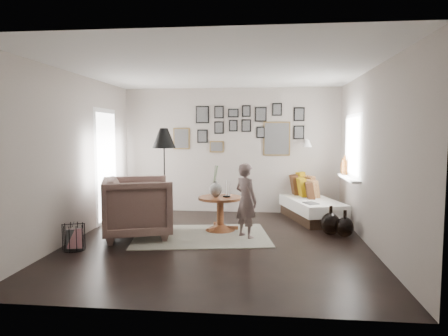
# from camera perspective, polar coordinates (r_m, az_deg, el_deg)

# --- Properties ---
(ground) EXTENTS (4.80, 4.80, 0.00)m
(ground) POSITION_cam_1_polar(r_m,az_deg,el_deg) (6.21, -0.95, -10.56)
(ground) COLOR black
(ground) RESTS_ON ground
(wall_back) EXTENTS (4.50, 0.00, 4.50)m
(wall_back) POSITION_cam_1_polar(r_m,az_deg,el_deg) (8.38, 1.00, 2.51)
(wall_back) COLOR #A3988F
(wall_back) RESTS_ON ground
(wall_front) EXTENTS (4.50, 0.00, 4.50)m
(wall_front) POSITION_cam_1_polar(r_m,az_deg,el_deg) (3.63, -5.51, -0.88)
(wall_front) COLOR #A3988F
(wall_front) RESTS_ON ground
(wall_left) EXTENTS (0.00, 4.80, 4.80)m
(wall_left) POSITION_cam_1_polar(r_m,az_deg,el_deg) (6.65, -20.60, 1.52)
(wall_left) COLOR #A3988F
(wall_left) RESTS_ON ground
(wall_right) EXTENTS (0.00, 4.80, 4.80)m
(wall_right) POSITION_cam_1_polar(r_m,az_deg,el_deg) (6.15, 20.35, 1.26)
(wall_right) COLOR #A3988F
(wall_right) RESTS_ON ground
(ceiling) EXTENTS (4.80, 4.80, 0.00)m
(ceiling) POSITION_cam_1_polar(r_m,az_deg,el_deg) (6.05, -0.99, 13.86)
(ceiling) COLOR white
(ceiling) RESTS_ON wall_back
(door_left) EXTENTS (0.00, 2.14, 2.14)m
(door_left) POSITION_cam_1_polar(r_m,az_deg,el_deg) (7.75, -16.49, 0.24)
(door_left) COLOR white
(door_left) RESTS_ON wall_left
(window_right) EXTENTS (0.15, 1.32, 1.30)m
(window_right) POSITION_cam_1_polar(r_m,az_deg,el_deg) (7.46, 17.15, -0.87)
(window_right) COLOR white
(window_right) RESTS_ON wall_right
(gallery_wall) EXTENTS (2.74, 0.03, 1.08)m
(gallery_wall) POSITION_cam_1_polar(r_m,az_deg,el_deg) (8.33, 2.97, 5.54)
(gallery_wall) COLOR brown
(gallery_wall) RESTS_ON wall_back
(wall_sconce) EXTENTS (0.18, 0.36, 0.16)m
(wall_sconce) POSITION_cam_1_polar(r_m,az_deg,el_deg) (8.12, 11.82, 3.47)
(wall_sconce) COLOR white
(wall_sconce) RESTS_ON wall_back
(rug) EXTENTS (2.36, 1.83, 0.01)m
(rug) POSITION_cam_1_polar(r_m,az_deg,el_deg) (6.57, -3.24, -9.64)
(rug) COLOR silver
(rug) RESTS_ON ground
(pedestal_table) EXTENTS (0.75, 0.75, 0.59)m
(pedestal_table) POSITION_cam_1_polar(r_m,az_deg,el_deg) (6.86, -0.55, -6.74)
(pedestal_table) COLOR brown
(pedestal_table) RESTS_ON ground
(vase) EXTENTS (0.21, 0.21, 0.53)m
(vase) POSITION_cam_1_polar(r_m,az_deg,el_deg) (6.80, -1.20, -2.73)
(vase) COLOR black
(vase) RESTS_ON pedestal_table
(candles) EXTENTS (0.13, 0.13, 0.28)m
(candles) POSITION_cam_1_polar(r_m,az_deg,el_deg) (6.77, 0.38, -3.03)
(candles) COLOR black
(candles) RESTS_ON pedestal_table
(daybed) EXTENTS (1.25, 1.93, 0.87)m
(daybed) POSITION_cam_1_polar(r_m,az_deg,el_deg) (8.02, 12.14, -5.04)
(daybed) COLOR black
(daybed) RESTS_ON ground
(magazine_on_daybed) EXTENTS (0.30, 0.33, 0.01)m
(magazine_on_daybed) POSITION_cam_1_polar(r_m,az_deg,el_deg) (7.37, 12.29, -4.92)
(magazine_on_daybed) COLOR black
(magazine_on_daybed) RESTS_ON daybed
(armchair) EXTENTS (1.36, 1.34, 0.97)m
(armchair) POSITION_cam_1_polar(r_m,az_deg,el_deg) (6.58, -12.24, -5.47)
(armchair) COLOR brown
(armchair) RESTS_ON ground
(armchair_cushion) EXTENTS (0.56, 0.57, 0.20)m
(armchair_cushion) POSITION_cam_1_polar(r_m,az_deg,el_deg) (6.62, -11.86, -5.44)
(armchair_cushion) COLOR silver
(armchair_cushion) RESTS_ON armchair
(floor_lamp) EXTENTS (0.41, 0.41, 1.75)m
(floor_lamp) POSITION_cam_1_polar(r_m,az_deg,el_deg) (7.11, -8.57, 3.71)
(floor_lamp) COLOR black
(floor_lamp) RESTS_ON ground
(magazine_basket) EXTENTS (0.39, 0.39, 0.38)m
(magazine_basket) POSITION_cam_1_polar(r_m,az_deg,el_deg) (6.17, -20.67, -9.23)
(magazine_basket) COLOR black
(magazine_basket) RESTS_ON ground
(demijohn_large) EXTENTS (0.32, 0.32, 0.48)m
(demijohn_large) POSITION_cam_1_polar(r_m,az_deg,el_deg) (6.83, 14.98, -7.69)
(demijohn_large) COLOR black
(demijohn_large) RESTS_ON ground
(demijohn_small) EXTENTS (0.28, 0.28, 0.44)m
(demijohn_small) POSITION_cam_1_polar(r_m,az_deg,el_deg) (6.76, 16.87, -8.06)
(demijohn_small) COLOR black
(demijohn_small) RESTS_ON ground
(child) EXTENTS (0.51, 0.51, 1.20)m
(child) POSITION_cam_1_polar(r_m,az_deg,el_deg) (6.36, 3.15, -4.66)
(child) COLOR #675351
(child) RESTS_ON ground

